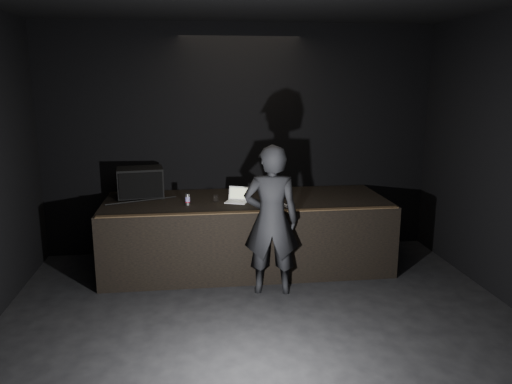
{
  "coord_description": "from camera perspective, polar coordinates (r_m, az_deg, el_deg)",
  "views": [
    {
      "loc": [
        -0.73,
        -4.14,
        2.67
      ],
      "look_at": [
        0.09,
        2.3,
        1.2
      ],
      "focal_mm": 35.0,
      "sensor_mm": 36.0,
      "label": 1
    }
  ],
  "objects": [
    {
      "name": "cable",
      "position": [
        7.18,
        -12.98,
        -0.97
      ],
      "size": [
        0.95,
        0.39,
        0.02
      ],
      "primitive_type": "cylinder",
      "rotation": [
        0.0,
        1.57,
        0.38
      ],
      "color": "black",
      "rests_on": "stage_riser"
    },
    {
      "name": "room_walls",
      "position": [
        4.26,
        2.74,
        3.96
      ],
      "size": [
        6.1,
        7.1,
        3.52
      ],
      "color": "black",
      "rests_on": "ground"
    },
    {
      "name": "ground",
      "position": [
        4.99,
        2.48,
        -19.67
      ],
      "size": [
        7.0,
        7.0,
        0.0
      ],
      "primitive_type": "plane",
      "color": "black",
      "rests_on": "ground"
    },
    {
      "name": "stage_monitor",
      "position": [
        7.4,
        -13.08,
        1.07
      ],
      "size": [
        0.69,
        0.55,
        0.43
      ],
      "rotation": [
        0.0,
        0.0,
        0.13
      ],
      "color": "black",
      "rests_on": "stage_riser"
    },
    {
      "name": "laptop",
      "position": [
        6.98,
        -2.13,
        -0.68
      ],
      "size": [
        0.36,
        0.35,
        0.2
      ],
      "rotation": [
        0.0,
        0.0,
        -0.37
      ],
      "color": "silver",
      "rests_on": "stage_riser"
    },
    {
      "name": "person",
      "position": [
        6.24,
        1.76,
        -3.24
      ],
      "size": [
        0.75,
        0.55,
        1.91
      ],
      "primitive_type": "imported",
      "rotation": [
        0.0,
        0.0,
        3.0
      ],
      "color": "black",
      "rests_on": "ground"
    },
    {
      "name": "riser_lip",
      "position": [
        6.43,
        -0.46,
        -2.27
      ],
      "size": [
        3.92,
        0.1,
        0.01
      ],
      "primitive_type": "cube",
      "color": "brown",
      "rests_on": "stage_riser"
    },
    {
      "name": "beer_can",
      "position": [
        6.84,
        -7.83,
        -0.86
      ],
      "size": [
        0.06,
        0.06,
        0.15
      ],
      "color": "silver",
      "rests_on": "stage_riser"
    },
    {
      "name": "plastic_cup",
      "position": [
        7.0,
        -4.64,
        -0.73
      ],
      "size": [
        0.07,
        0.07,
        0.09
      ],
      "primitive_type": "cylinder",
      "color": "white",
      "rests_on": "stage_riser"
    },
    {
      "name": "stage_riser",
      "position": [
        7.25,
        -1.12,
        -4.69
      ],
      "size": [
        4.0,
        1.5,
        1.0
      ],
      "primitive_type": "cube",
      "color": "black",
      "rests_on": "ground"
    },
    {
      "name": "wii_remote",
      "position": [
        6.73,
        3.38,
        -1.55
      ],
      "size": [
        0.07,
        0.14,
        0.03
      ],
      "primitive_type": "cube",
      "rotation": [
        0.0,
        0.0,
        0.3
      ],
      "color": "white",
      "rests_on": "stage_riser"
    }
  ]
}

